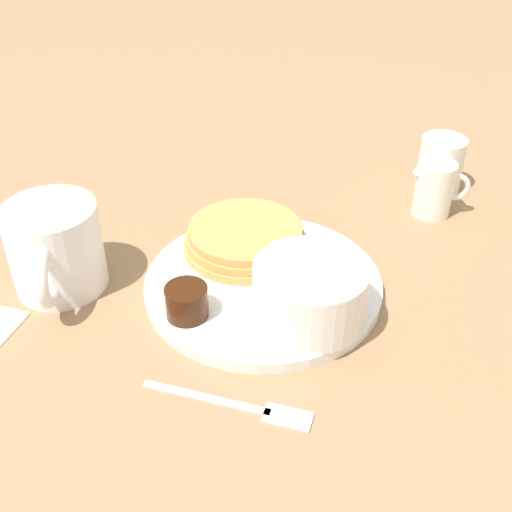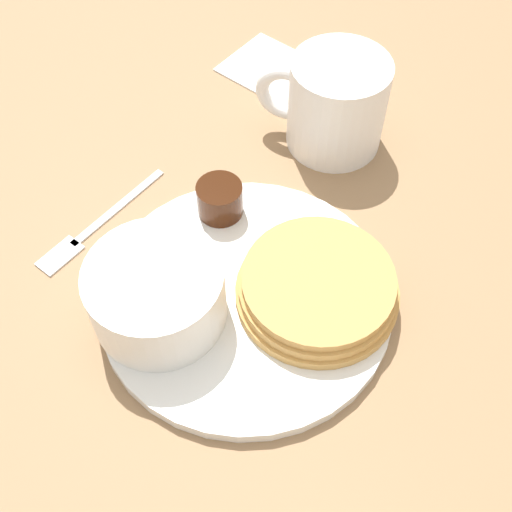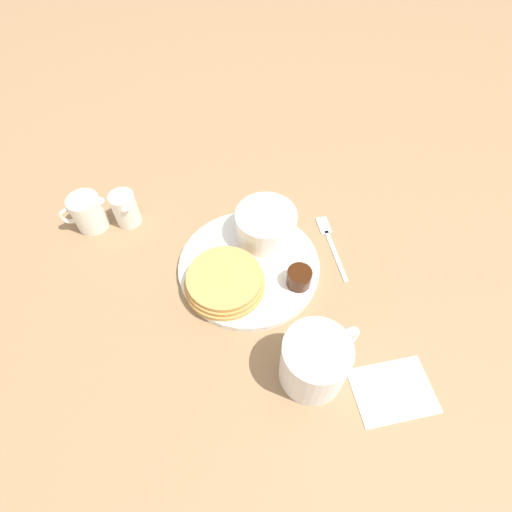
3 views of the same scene
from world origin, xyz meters
name	(u,v)px [view 3 (image 3 of 3)]	position (x,y,z in m)	size (l,w,h in m)	color
ground_plane	(249,268)	(0.00, 0.00, 0.00)	(4.00, 4.00, 0.00)	#93704C
plate	(249,266)	(0.00, 0.00, 0.01)	(0.24, 0.24, 0.01)	white
pancake_stack	(225,281)	(0.04, 0.04, 0.03)	(0.13, 0.13, 0.03)	tan
bowl	(266,224)	(-0.03, -0.06, 0.04)	(0.10, 0.10, 0.05)	white
syrup_cup	(299,278)	(-0.08, 0.04, 0.03)	(0.04, 0.04, 0.03)	#38190A
butter_ramekin	(277,225)	(-0.05, -0.07, 0.03)	(0.04, 0.04, 0.04)	white
coffee_mug	(316,361)	(-0.08, 0.18, 0.04)	(0.12, 0.09, 0.09)	white
creamer_pitcher_near	(125,208)	(0.22, -0.12, 0.03)	(0.04, 0.07, 0.07)	white
creamer_pitcher_far	(88,212)	(0.28, -0.11, 0.03)	(0.08, 0.05, 0.07)	white
fork	(330,239)	(-0.15, -0.05, 0.00)	(0.03, 0.14, 0.00)	silver
napkin	(393,391)	(-0.19, 0.22, 0.00)	(0.12, 0.10, 0.00)	white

